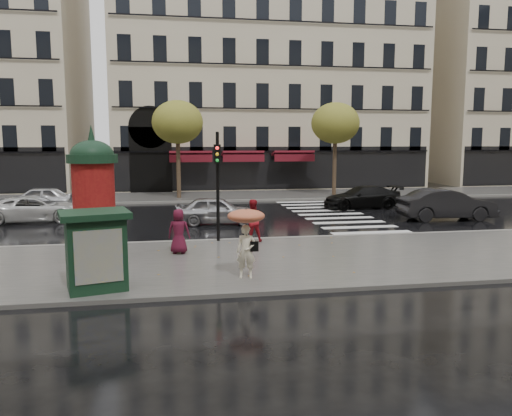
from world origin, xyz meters
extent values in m
plane|color=black|center=(0.00, 0.00, 0.00)|extent=(160.00, 160.00, 0.00)
cube|color=#474744|center=(0.00, -0.50, 0.06)|extent=(90.00, 7.00, 0.12)
cube|color=#474744|center=(0.00, 19.00, 0.06)|extent=(90.00, 6.00, 0.12)
cube|color=slate|center=(0.00, 3.00, 0.07)|extent=(90.00, 0.25, 0.14)
cube|color=slate|center=(0.00, 16.00, 0.07)|extent=(90.00, 0.25, 0.14)
cube|color=silver|center=(6.00, 9.60, 0.01)|extent=(3.60, 11.75, 0.01)
cube|color=#B7A88C|center=(6.00, 30.00, 10.00)|extent=(26.00, 14.00, 20.00)
cylinder|color=#38281C|center=(-2.00, 18.00, 2.60)|extent=(0.28, 0.28, 5.20)
ellipsoid|color=#5E6B21|center=(-2.00, 18.00, 5.20)|extent=(3.40, 3.40, 2.89)
cylinder|color=#38281C|center=(9.00, 18.00, 2.60)|extent=(0.28, 0.28, 5.20)
ellipsoid|color=#5E6B21|center=(9.00, 18.00, 5.20)|extent=(3.40, 3.40, 2.89)
imported|color=beige|center=(-0.52, -2.60, 0.87)|extent=(0.61, 0.47, 1.51)
cylinder|color=black|center=(-0.52, -2.60, 1.38)|extent=(0.02, 0.02, 0.95)
ellipsoid|color=red|center=(-0.52, -2.60, 1.88)|extent=(1.04, 1.04, 0.37)
cone|color=black|center=(-0.52, -2.60, 2.09)|extent=(0.04, 0.04, 0.08)
cube|color=black|center=(-0.30, -2.66, 1.02)|extent=(0.22, 0.10, 0.28)
imported|color=maroon|center=(0.47, 2.40, 0.93)|extent=(0.81, 0.64, 1.63)
imported|color=#4D0F22|center=(-2.32, 0.83, 0.89)|extent=(0.83, 0.63, 1.54)
cylinder|color=black|center=(-5.05, 0.79, 0.29)|extent=(1.57, 1.57, 0.34)
cylinder|color=maroon|center=(-5.05, 0.79, 1.86)|extent=(1.35, 1.35, 2.81)
cylinder|color=black|center=(-5.05, 0.79, 3.38)|extent=(1.62, 1.62, 0.28)
ellipsoid|color=black|center=(-5.05, 0.79, 3.49)|extent=(1.39, 1.39, 0.97)
cone|color=black|center=(-5.05, 0.79, 4.22)|extent=(0.22, 0.22, 0.51)
cylinder|color=black|center=(-0.79, 2.80, 2.20)|extent=(0.13, 0.13, 4.17)
cube|color=black|center=(-0.82, 2.57, 3.45)|extent=(0.28, 0.22, 0.73)
cube|color=black|center=(-4.51, -3.00, 1.06)|extent=(1.67, 1.48, 1.87)
cube|color=black|center=(-4.51, -3.00, 2.08)|extent=(2.00, 1.81, 0.16)
imported|color=#ABABB0|center=(-0.41, 7.37, 0.67)|extent=(4.07, 1.99, 1.34)
imported|color=black|center=(11.09, 6.71, 0.78)|extent=(4.84, 1.92, 1.57)
imported|color=silver|center=(-9.08, 9.60, 0.63)|extent=(4.65, 2.30, 1.27)
imported|color=black|center=(8.55, 11.58, 0.66)|extent=(4.64, 2.04, 1.33)
imported|color=silver|center=(-10.09, 13.90, 0.68)|extent=(4.03, 1.66, 1.37)
camera|label=1|loc=(-2.58, -16.11, 3.94)|focal=35.00mm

